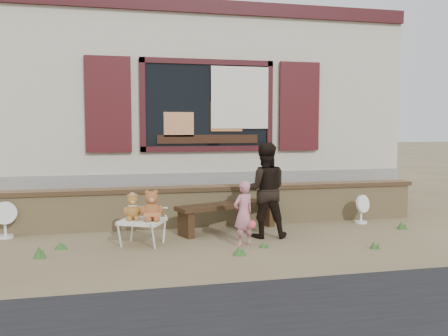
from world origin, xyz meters
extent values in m
plane|color=brown|center=(0.00, 0.00, 0.00)|extent=(80.00, 80.00, 0.00)
cube|color=#A19A82|center=(0.00, 4.50, 2.40)|extent=(8.00, 5.00, 3.20)
cube|color=gray|center=(0.00, 4.50, 0.40)|extent=(8.04, 5.04, 0.80)
cube|color=black|center=(0.00, 1.97, 2.05)|extent=(2.30, 0.04, 1.50)
cube|color=#381014|center=(0.00, 1.95, 2.85)|extent=(2.50, 0.08, 0.10)
cube|color=#381014|center=(0.00, 1.95, 1.25)|extent=(2.50, 0.08, 0.10)
cube|color=#381014|center=(-1.20, 1.95, 2.05)|extent=(0.10, 0.08, 1.70)
cube|color=#381014|center=(1.20, 1.95, 2.05)|extent=(0.10, 0.08, 1.70)
cube|color=#3C1012|center=(-1.80, 1.94, 2.05)|extent=(0.80, 0.07, 1.70)
cube|color=#3C1012|center=(1.80, 1.94, 2.05)|extent=(0.80, 0.07, 1.70)
cube|color=silver|center=(0.60, 1.90, 2.20)|extent=(1.10, 0.02, 1.15)
cube|color=#381014|center=(0.00, 1.98, 3.85)|extent=(8.00, 0.12, 0.25)
cube|color=black|center=(0.00, 1.94, 1.43)|extent=(1.90, 0.06, 0.16)
cube|color=tan|center=(-0.55, 1.94, 1.70)|extent=(0.55, 0.06, 0.45)
cube|color=#E08447|center=(0.35, 1.94, 1.85)|extent=(0.60, 0.06, 0.55)
cube|color=tan|center=(0.00, 1.00, 0.30)|extent=(7.00, 0.30, 0.60)
cube|color=brown|center=(0.00, 1.00, 0.63)|extent=(7.10, 0.36, 0.07)
cube|color=black|center=(0.05, 0.50, 0.42)|extent=(1.78, 0.98, 0.07)
cube|color=black|center=(-0.67, 0.22, 0.19)|extent=(0.22, 0.35, 0.37)
cube|color=black|center=(0.76, 0.78, 0.19)|extent=(0.22, 0.35, 0.37)
cube|color=silver|center=(-1.34, -0.11, 0.34)|extent=(0.74, 0.71, 0.04)
cylinder|color=silver|center=(-1.65, -0.21, 0.16)|extent=(0.04, 0.04, 0.31)
cylinder|color=silver|center=(-1.21, -0.42, 0.16)|extent=(0.04, 0.04, 0.31)
cylinder|color=silver|center=(-1.47, 0.19, 0.16)|extent=(0.04, 0.04, 0.31)
cylinder|color=silver|center=(-1.02, -0.01, 0.16)|extent=(0.04, 0.04, 0.31)
imported|color=#CF7B8B|center=(0.03, -0.48, 0.45)|extent=(0.39, 0.34, 0.91)
imported|color=black|center=(0.48, -0.03, 0.71)|extent=(0.79, 0.67, 1.43)
cylinder|color=silver|center=(-3.32, 0.76, 0.02)|extent=(0.23, 0.23, 0.04)
cylinder|color=silver|center=(-3.32, 0.76, 0.17)|extent=(0.04, 0.04, 0.30)
cylinder|color=silver|center=(-3.32, 0.76, 0.38)|extent=(0.36, 0.20, 0.34)
cylinder|color=white|center=(2.42, 0.58, 0.02)|extent=(0.21, 0.21, 0.04)
cylinder|color=white|center=(2.42, 0.58, 0.15)|extent=(0.03, 0.03, 0.27)
cylinder|color=white|center=(2.42, 0.58, 0.34)|extent=(0.32, 0.22, 0.31)
cone|color=#325C24|center=(0.27, -0.64, 0.04)|extent=(0.10, 0.10, 0.08)
cone|color=#325C24|center=(-2.44, -0.10, 0.05)|extent=(0.17, 0.17, 0.10)
cone|color=#325C24|center=(2.82, 0.00, 0.06)|extent=(0.14, 0.14, 0.13)
cone|color=#325C24|center=(-0.15, -0.94, 0.06)|extent=(0.16, 0.16, 0.12)
cone|color=#325C24|center=(-2.65, -0.51, 0.08)|extent=(0.15, 0.15, 0.15)
cone|color=#325C24|center=(1.72, -1.03, 0.05)|extent=(0.10, 0.10, 0.10)
camera|label=1|loc=(-1.67, -6.75, 1.65)|focal=38.00mm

